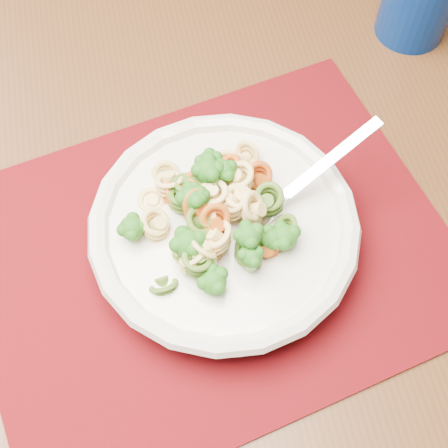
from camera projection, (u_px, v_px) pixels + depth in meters
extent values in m
cube|color=#472A17|center=(12.00, 299.00, 1.42)|extent=(4.00, 4.00, 0.01)
cube|color=#4C2715|center=(163.00, 207.00, 0.67)|extent=(1.51, 1.02, 0.04)
cube|color=#55030F|center=(212.00, 252.00, 0.61)|extent=(0.50, 0.42, 0.00)
cylinder|color=silver|center=(224.00, 241.00, 0.61)|extent=(0.11, 0.11, 0.01)
cylinder|color=silver|center=(224.00, 232.00, 0.60)|extent=(0.24, 0.24, 0.03)
torus|color=silver|center=(224.00, 225.00, 0.58)|extent=(0.26, 0.26, 0.02)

